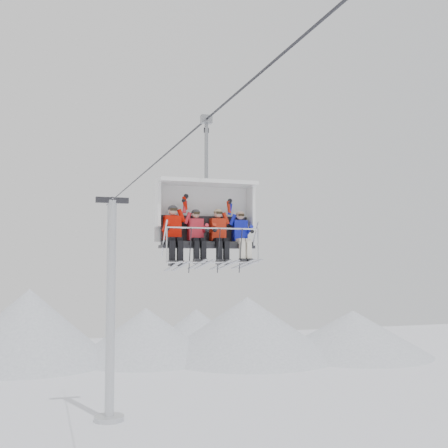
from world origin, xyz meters
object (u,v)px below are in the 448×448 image
object	(u,v)px
skier_far_left	(173,232)
skier_center_right	(219,234)
skier_center_left	(197,234)
chairlift_carrier	(205,215)
skier_far_right	(241,235)
lift_tower_right	(110,324)

from	to	relation	value
skier_far_left	skier_center_right	xyz separation A→B (m)	(1.24, -0.01, -0.03)
skier_center_left	chairlift_carrier	bearing A→B (deg)	45.80
skier_far_right	lift_tower_right	bearing A→B (deg)	92.57
skier_far_right	skier_center_left	bearing A→B (deg)	179.89
lift_tower_right	skier_far_right	world-z (taller)	lift_tower_right
skier_far_left	skier_far_right	distance (m)	1.86
chairlift_carrier	skier_center_right	xyz separation A→B (m)	(0.30, -0.32, -0.53)
lift_tower_right	skier_far_left	bearing A→B (deg)	-92.59
skier_center_left	skier_center_right	distance (m)	0.62
skier_center_right	skier_far_left	bearing A→B (deg)	179.66
chairlift_carrier	skier_far_left	xyz separation A→B (m)	(-0.93, -0.31, -0.51)
chairlift_carrier	lift_tower_right	bearing A→B (deg)	90.00
skier_center_left	skier_center_right	world-z (taller)	skier_center_right
chairlift_carrier	skier_center_left	xyz separation A→B (m)	(-0.31, -0.32, -0.55)
chairlift_carrier	skier_far_left	size ratio (longest dim) A/B	2.36
lift_tower_right	skier_far_left	world-z (taller)	lift_tower_right
skier_center_right	skier_far_right	bearing A→B (deg)	-0.59
chairlift_carrier	skier_center_left	bearing A→B (deg)	-134.20
skier_center_left	lift_tower_right	bearing A→B (deg)	89.13
skier_center_right	skier_center_left	bearing A→B (deg)	-179.63
lift_tower_right	skier_far_left	xyz separation A→B (m)	(-0.93, -20.66, 4.45)
lift_tower_right	skier_center_left	world-z (taller)	lift_tower_right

